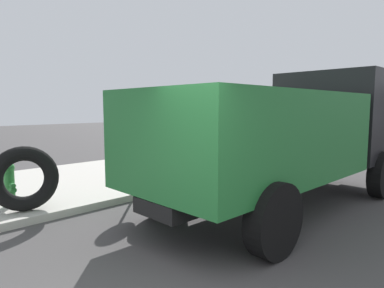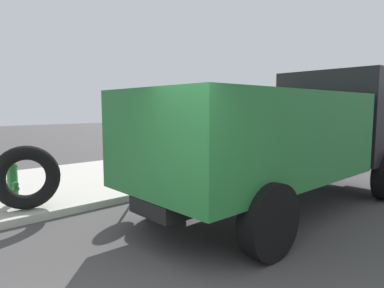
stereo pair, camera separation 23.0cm
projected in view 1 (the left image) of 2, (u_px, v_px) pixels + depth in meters
The scene contains 4 objects.
fire_hydrant at pixel (9, 183), 6.71m from camera, with size 0.23×0.51×0.89m.
loose_tire at pixel (24, 179), 6.36m from camera, with size 1.24×1.24×0.28m, color black.
stop_sign at pixel (134, 127), 7.94m from camera, with size 0.76×0.08×2.17m.
dump_truck_green at pixel (288, 131), 7.20m from camera, with size 7.05×2.91×3.00m.
Camera 1 is at (-1.71, -2.20, 2.13)m, focal length 31.41 mm.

